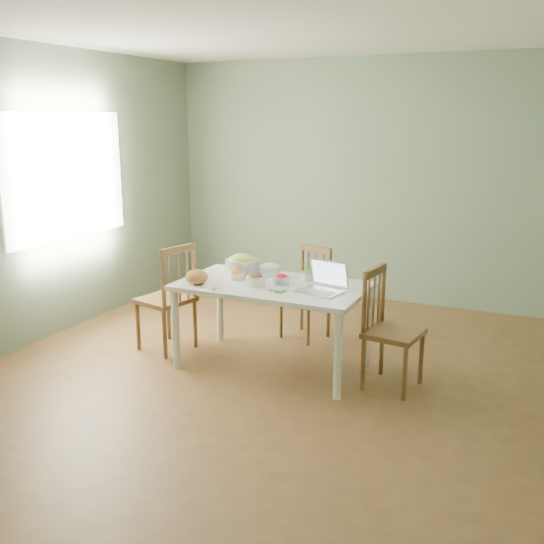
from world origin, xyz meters
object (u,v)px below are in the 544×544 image
at_px(chair_left, 166,297).
at_px(bread_boule, 197,277).
at_px(dining_table, 272,325).
at_px(bowl_squash, 242,264).
at_px(laptop, 319,278).
at_px(chair_right, 394,330).
at_px(chair_far, 305,294).

relative_size(chair_left, bread_boule, 5.28).
height_order(dining_table, bread_boule, bread_boule).
xyz_separation_m(bowl_squash, laptop, (0.83, -0.29, 0.03)).
distance_m(chair_right, bread_boule, 1.63).
relative_size(bowl_squash, laptop, 0.84).
bearing_deg(bowl_squash, laptop, -19.16).
relative_size(chair_far, bowl_squash, 3.02).
xyz_separation_m(chair_left, laptop, (1.48, -0.05, 0.35)).
distance_m(bread_boule, bowl_squash, 0.51).
bearing_deg(bowl_squash, dining_table, -28.65).
distance_m(chair_far, bread_boule, 1.22).
bearing_deg(bread_boule, chair_left, 154.05).
relative_size(bread_boule, bowl_squash, 0.65).
distance_m(chair_left, bread_boule, 0.61).
bearing_deg(chair_far, laptop, -45.19).
height_order(dining_table, bowl_squash, bowl_squash).
relative_size(chair_far, laptop, 2.55).
height_order(bowl_squash, laptop, laptop).
height_order(chair_far, chair_left, chair_left).
height_order(dining_table, laptop, laptop).
xyz_separation_m(bread_boule, laptop, (1.00, 0.19, 0.06)).
relative_size(chair_right, laptop, 2.75).
bearing_deg(chair_left, bowl_squash, 123.75).
bearing_deg(bread_boule, dining_table, 25.37).
distance_m(chair_left, bowl_squash, 0.76).
bearing_deg(chair_right, chair_left, 99.28).
bearing_deg(dining_table, bread_boule, -154.63).
relative_size(chair_right, bowl_squash, 3.26).
bearing_deg(chair_right, bowl_squash, 89.98).
distance_m(dining_table, bowl_squash, 0.63).
relative_size(chair_far, chair_left, 0.88).
height_order(chair_far, chair_right, chair_right).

